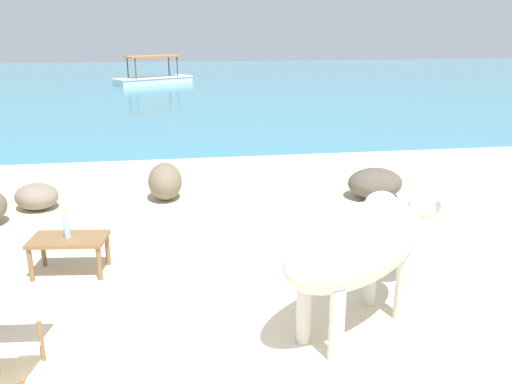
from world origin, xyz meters
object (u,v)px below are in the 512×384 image
(cow, at_px, (362,244))
(boat_white, at_px, (153,78))
(bottle, at_px, (67,226))
(low_bench_table, at_px, (69,243))

(cow, relative_size, boat_white, 0.52)
(bottle, relative_size, boat_white, 0.08)
(bottle, height_order, boat_white, boat_white)
(cow, distance_m, boat_white, 21.64)
(cow, bearing_deg, low_bench_table, 116.87)
(cow, distance_m, bottle, 2.99)
(cow, height_order, bottle, cow)
(low_bench_table, xyz_separation_m, boat_white, (0.28, 20.05, -0.08))
(cow, relative_size, bottle, 6.54)
(low_bench_table, relative_size, bottle, 2.72)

